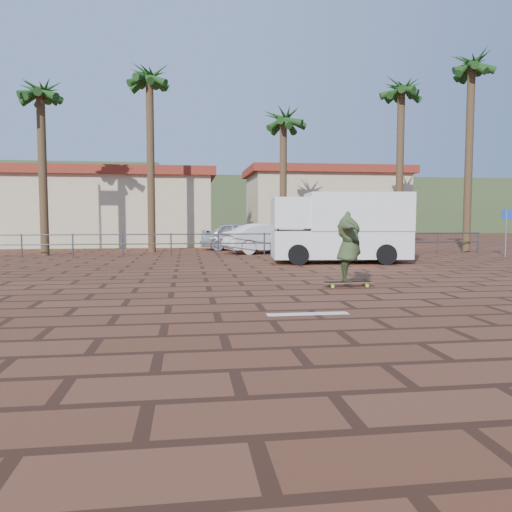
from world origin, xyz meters
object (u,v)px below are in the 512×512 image
(campervan, at_px, (341,226))
(car_white, at_px, (269,238))
(skateboarder, at_px, (349,247))
(car_silver, at_px, (242,236))
(longboard, at_px, (348,283))

(campervan, bearing_deg, car_white, 114.55)
(skateboarder, relative_size, car_white, 0.49)
(campervan, relative_size, car_silver, 1.21)
(skateboarder, bearing_deg, campervan, -6.12)
(car_silver, bearing_deg, car_white, -145.00)
(longboard, relative_size, campervan, 0.24)
(campervan, distance_m, car_silver, 8.20)
(longboard, distance_m, car_silver, 14.08)
(skateboarder, xyz_separation_m, campervan, (1.79, 6.34, 0.38))
(skateboarder, bearing_deg, car_silver, 13.63)
(longboard, relative_size, skateboarder, 0.60)
(skateboarder, relative_size, car_silver, 0.49)
(longboard, distance_m, car_white, 11.58)
(longboard, height_order, car_white, car_white)
(longboard, xyz_separation_m, car_silver, (-0.98, 14.04, 0.62))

